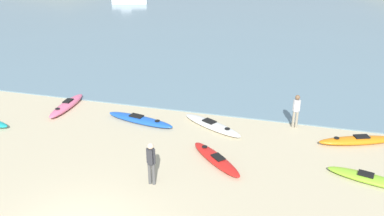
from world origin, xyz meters
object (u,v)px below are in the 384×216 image
Objects in this scene: kayak_on_sand_2 at (67,105)px; kayak_on_sand_5 at (370,179)px; person_near_foreground at (151,161)px; kayak_on_sand_0 at (140,120)px; moored_boat_2 at (129,1)px; kayak_on_sand_3 at (212,125)px; person_near_waterline at (296,109)px; kayak_on_sand_4 at (216,159)px; kayak_on_sand_1 at (357,140)px.

kayak_on_sand_5 is (13.98, -2.94, -0.05)m from kayak_on_sand_2.
kayak_on_sand_0 is at bearing 117.71° from person_near_foreground.
kayak_on_sand_2 is 1.10× the size of kayak_on_sand_5.
person_near_foreground is 47.51m from moored_boat_2.
kayak_on_sand_0 is at bearing -173.65° from kayak_on_sand_3.
kayak_on_sand_3 is at bearing -1.44° from kayak_on_sand_2.
person_near_foreground is at bearing -62.29° from kayak_on_sand_0.
moored_boat_2 reaches higher than kayak_on_sand_3.
person_near_waterline reaches higher than kayak_on_sand_0.
person_near_waterline is (11.32, 0.83, 0.74)m from kayak_on_sand_2.
kayak_on_sand_2 reaches higher than kayak_on_sand_0.
person_near_waterline is at bearing 15.75° from kayak_on_sand_3.
kayak_on_sand_4 reaches higher than kayak_on_sand_5.
kayak_on_sand_2 reaches higher than kayak_on_sand_1.
kayak_on_sand_4 is at bearing -178.60° from kayak_on_sand_5.
moored_boat_2 reaches higher than kayak_on_sand_2.
person_near_waterline is 0.30× the size of moored_boat_2.
person_near_foreground reaches higher than person_near_waterline.
person_near_foreground reaches higher than kayak_on_sand_4.
kayak_on_sand_1 is at bearing 1.24° from kayak_on_sand_3.
kayak_on_sand_3 is at bearing -164.25° from person_near_waterline.
kayak_on_sand_0 is 1.41× the size of kayak_on_sand_4.
kayak_on_sand_2 is at bearing 172.39° from kayak_on_sand_0.
kayak_on_sand_4 is 1.60× the size of person_near_foreground.
kayak_on_sand_0 is 4.31m from kayak_on_sand_2.
person_near_waterline is (2.83, 3.91, 0.78)m from kayak_on_sand_4.
person_near_foreground is (-7.32, -2.18, 0.79)m from kayak_on_sand_5.
kayak_on_sand_2 reaches higher than kayak_on_sand_5.
kayak_on_sand_3 is 6.88m from kayak_on_sand_5.
kayak_on_sand_3 is 43.60m from moored_boat_2.
person_near_waterline is at bearing 125.21° from kayak_on_sand_5.
person_near_waterline is (3.64, 1.03, 0.78)m from kayak_on_sand_3.
kayak_on_sand_4 is 1.61× the size of person_near_waterline.
kayak_on_sand_1 is 8.86m from person_near_foreground.
kayak_on_sand_1 is 6.19m from kayak_on_sand_4.
kayak_on_sand_1 is 1.03× the size of kayak_on_sand_2.
kayak_on_sand_1 is 0.63× the size of moored_boat_2.
person_near_waterline reaches higher than kayak_on_sand_2.
kayak_on_sand_3 is (7.68, -0.19, -0.04)m from kayak_on_sand_2.
person_near_waterline reaches higher than kayak_on_sand_5.
kayak_on_sand_3 is at bearing 156.42° from kayak_on_sand_5.
moored_boat_2 reaches higher than kayak_on_sand_5.
kayak_on_sand_0 is 9.99m from kayak_on_sand_5.
kayak_on_sand_2 is at bearing -175.79° from person_near_waterline.
kayak_on_sand_2 is at bearing 168.11° from kayak_on_sand_5.
kayak_on_sand_1 is 1.30× the size of kayak_on_sand_4.
kayak_on_sand_3 is (-6.22, -0.13, -0.03)m from kayak_on_sand_1.
kayak_on_sand_0 is 2.27× the size of person_near_waterline.
kayak_on_sand_0 is 0.69× the size of moored_boat_2.
kayak_on_sand_4 is at bearing -61.50° from moored_boat_2.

